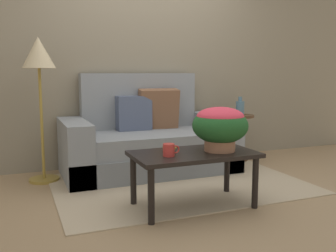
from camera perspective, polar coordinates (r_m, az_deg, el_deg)
name	(u,v)px	position (r m, az deg, el deg)	size (l,w,h in m)	color
ground_plane	(187,189)	(3.73, 2.85, -9.47)	(14.00, 14.00, 0.00)	#997A56
wall_back	(143,48)	(4.76, -3.72, 11.61)	(6.40, 0.12, 2.84)	gray
area_rug	(180,184)	(3.88, 1.76, -8.69)	(2.45, 1.68, 0.01)	tan
couch	(148,142)	(4.33, -3.01, -2.49)	(1.91, 0.92, 1.11)	slate
coffee_table	(194,159)	(3.17, 3.90, -5.04)	(1.03, 0.56, 0.47)	black
side_table	(239,129)	(4.89, 10.60, -0.48)	(0.37, 0.37, 0.59)	#4C331E
floor_lamp	(39,64)	(4.05, -18.83, 8.78)	(0.33, 0.33, 1.48)	olive
potted_plant	(220,125)	(3.19, 7.84, 0.18)	(0.47, 0.47, 0.37)	#A36B4C
coffee_mug	(169,150)	(2.99, 0.18, -3.62)	(0.14, 0.09, 0.10)	red
snack_bowl	(170,147)	(3.17, 0.24, -3.24)	(0.12, 0.12, 0.06)	gold
table_vase	(240,107)	(4.87, 10.78, 2.76)	(0.11, 0.11, 0.23)	slate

